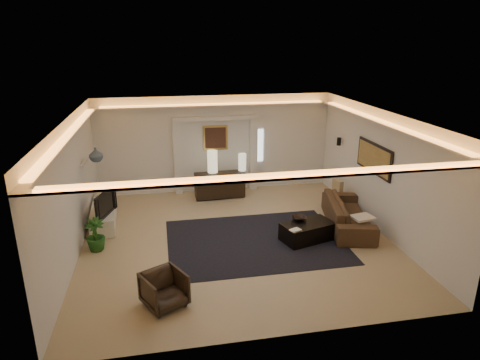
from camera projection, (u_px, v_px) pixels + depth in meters
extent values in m
plane|color=tan|center=(236.00, 239.00, 9.93)|extent=(7.00, 7.00, 0.00)
plane|color=white|center=(236.00, 116.00, 9.01)|extent=(7.00, 7.00, 0.00)
plane|color=silver|center=(215.00, 144.00, 12.73)|extent=(7.00, 0.00, 7.00)
plane|color=silver|center=(279.00, 255.00, 6.21)|extent=(7.00, 0.00, 7.00)
plane|color=silver|center=(72.00, 190.00, 8.85)|extent=(0.00, 7.00, 7.00)
plane|color=silver|center=(380.00, 172.00, 10.10)|extent=(0.00, 7.00, 7.00)
cube|color=silver|center=(236.00, 129.00, 9.10)|extent=(7.00, 7.00, 0.04)
cube|color=white|center=(259.00, 145.00, 12.98)|extent=(0.25, 0.03, 1.00)
cube|color=black|center=(255.00, 241.00, 9.82)|extent=(4.00, 3.00, 0.01)
cube|color=silver|center=(178.00, 158.00, 12.54)|extent=(0.22, 0.20, 2.20)
cube|color=silver|center=(253.00, 154.00, 12.95)|extent=(0.22, 0.20, 2.20)
cube|color=silver|center=(215.00, 118.00, 12.38)|extent=(2.52, 0.20, 0.12)
cube|color=tan|center=(215.00, 138.00, 12.64)|extent=(0.74, 0.04, 0.74)
cube|color=#4C2D1E|center=(215.00, 138.00, 12.62)|extent=(0.62, 0.02, 0.62)
cube|color=black|center=(374.00, 158.00, 10.29)|extent=(0.04, 1.64, 0.74)
cube|color=tan|center=(373.00, 158.00, 10.29)|extent=(0.02, 1.50, 0.62)
cylinder|color=black|center=(339.00, 141.00, 12.05)|extent=(0.12, 0.12, 0.22)
cube|color=silver|center=(84.00, 163.00, 10.10)|extent=(0.10, 0.55, 0.04)
cube|color=black|center=(220.00, 185.00, 12.39)|extent=(1.46, 0.52, 0.72)
cylinder|color=#FFF0B7|center=(212.00, 161.00, 12.25)|extent=(0.32, 0.32, 0.65)
cylinder|color=#EEE6C0|center=(242.00, 160.00, 12.42)|extent=(0.26, 0.26, 0.51)
cube|color=silver|center=(104.00, 212.00, 10.89)|extent=(0.70, 2.31, 0.43)
imported|color=black|center=(102.00, 203.00, 10.05)|extent=(1.08, 0.47, 0.63)
cylinder|color=#3D2518|center=(106.00, 191.00, 11.21)|extent=(0.19, 0.19, 0.42)
imported|color=slate|center=(96.00, 155.00, 10.08)|extent=(0.35, 0.35, 0.34)
imported|color=#1F4F17|center=(95.00, 235.00, 9.30)|extent=(0.44, 0.44, 0.74)
imported|color=#492C15|center=(348.00, 214.00, 10.48)|extent=(2.51, 1.42, 0.69)
cube|color=beige|center=(363.00, 217.00, 9.76)|extent=(0.54, 0.48, 0.05)
cube|color=tan|center=(338.00, 187.00, 11.77)|extent=(0.17, 0.42, 0.41)
cube|color=black|center=(307.00, 232.00, 9.82)|extent=(1.32, 0.95, 0.44)
imported|color=black|center=(299.00, 219.00, 9.93)|extent=(0.35, 0.35, 0.08)
cube|color=#EDE8CC|center=(295.00, 231.00, 9.38)|extent=(0.28, 0.25, 0.03)
imported|color=black|center=(164.00, 290.00, 7.37)|extent=(0.92, 0.93, 0.63)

